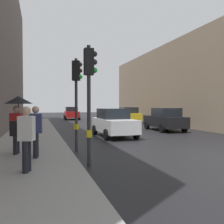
% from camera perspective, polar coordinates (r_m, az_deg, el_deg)
% --- Properties ---
extents(ground_plane, '(120.00, 120.00, 0.00)m').
position_cam_1_polar(ground_plane, '(10.23, 24.62, -9.59)').
color(ground_plane, black).
extents(sidewalk_kerb, '(3.27, 40.00, 0.16)m').
position_cam_1_polar(sidewalk_kerb, '(13.60, -18.75, -6.43)').
color(sidewalk_kerb, gray).
rests_on(sidewalk_kerb, ground).
extents(building_facade_right, '(12.00, 24.55, 8.11)m').
position_cam_1_polar(building_facade_right, '(29.60, 20.83, 5.54)').
color(building_facade_right, gray).
rests_on(building_facade_right, ground).
extents(traffic_light_near_left, '(0.43, 0.24, 3.87)m').
position_cam_1_polar(traffic_light_near_left, '(7.73, -5.39, 6.85)').
color(traffic_light_near_left, '#2D2D2D').
rests_on(traffic_light_near_left, ground).
extents(traffic_light_near_right, '(0.45, 0.36, 3.95)m').
position_cam_1_polar(traffic_light_near_right, '(10.34, -8.43, 5.81)').
color(traffic_light_near_right, '#2D2D2D').
rests_on(traffic_light_near_right, ground).
extents(car_red_sedan, '(2.15, 4.27, 1.76)m').
position_cam_1_polar(car_red_sedan, '(34.00, -9.63, -0.27)').
color(car_red_sedan, red).
rests_on(car_red_sedan, ground).
extents(car_yellow_taxi, '(2.26, 4.32, 1.76)m').
position_cam_1_polar(car_yellow_taxi, '(26.32, 3.88, -0.78)').
color(car_yellow_taxi, yellow).
rests_on(car_yellow_taxi, ground).
extents(car_white_compact, '(2.08, 4.23, 1.76)m').
position_cam_1_polar(car_white_compact, '(14.98, 0.41, -2.55)').
color(car_white_compact, silver).
rests_on(car_white_compact, ground).
extents(car_dark_suv, '(2.13, 4.26, 1.76)m').
position_cam_1_polar(car_dark_suv, '(18.97, 12.51, -1.72)').
color(car_dark_suv, black).
rests_on(car_dark_suv, ground).
extents(pedestrian_with_umbrella, '(1.00, 1.00, 2.14)m').
position_cam_1_polar(pedestrian_with_umbrella, '(9.46, -21.54, 0.77)').
color(pedestrian_with_umbrella, black).
rests_on(pedestrian_with_umbrella, sidewalk_kerb).
extents(pedestrian_with_black_backpack, '(0.66, 0.45, 1.77)m').
position_cam_1_polar(pedestrian_with_black_backpack, '(6.85, -20.07, -5.16)').
color(pedestrian_with_black_backpack, black).
rests_on(pedestrian_with_black_backpack, sidewalk_kerb).
extents(pedestrian_with_grey_backpack, '(0.63, 0.37, 1.77)m').
position_cam_1_polar(pedestrian_with_grey_backpack, '(8.63, -18.03, -3.77)').
color(pedestrian_with_grey_backpack, black).
rests_on(pedestrian_with_grey_backpack, sidewalk_kerb).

